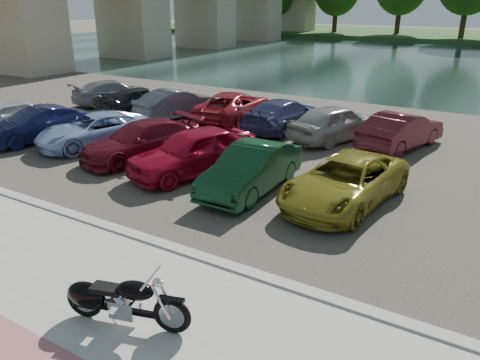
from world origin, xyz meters
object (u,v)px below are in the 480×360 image
at_px(car_1, 38,125).
at_px(motorcycle, 115,299).
at_px(car_2, 95,130).
at_px(car_0, 7,116).

bearing_deg(car_1, motorcycle, -18.98).
height_order(car_1, car_2, car_1).
height_order(motorcycle, car_0, car_0).
xyz_separation_m(car_0, car_2, (5.10, 0.30, 0.00)).
xyz_separation_m(motorcycle, car_2, (-8.46, 7.37, 0.10)).
relative_size(car_0, car_1, 0.90).
bearing_deg(car_1, car_2, 28.86).
distance_m(motorcycle, car_1, 12.77).
relative_size(motorcycle, car_0, 0.63).
distance_m(motorcycle, car_0, 15.29).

